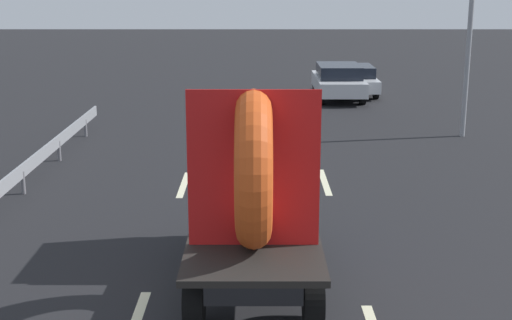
% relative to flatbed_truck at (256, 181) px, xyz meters
% --- Properties ---
extents(ground_plane, '(120.00, 120.00, 0.00)m').
position_rel_flatbed_truck_xyz_m(ground_plane, '(-0.03, 0.23, -1.62)').
color(ground_plane, black).
extents(flatbed_truck, '(2.02, 4.79, 3.39)m').
position_rel_flatbed_truck_xyz_m(flatbed_truck, '(0.00, 0.00, 0.00)').
color(flatbed_truck, black).
rests_on(flatbed_truck, ground_plane).
extents(distant_sedan, '(1.89, 4.41, 1.44)m').
position_rel_flatbed_truck_xyz_m(distant_sedan, '(3.46, 18.11, -0.85)').
color(distant_sedan, black).
rests_on(distant_sedan, ground_plane).
extents(traffic_light, '(0.42, 0.36, 5.71)m').
position_rel_flatbed_truck_xyz_m(traffic_light, '(6.63, 10.83, 2.11)').
color(traffic_light, gray).
rests_on(traffic_light, ground_plane).
extents(guardrail, '(0.10, 12.51, 0.71)m').
position_rel_flatbed_truck_xyz_m(guardrail, '(-5.40, 6.10, -1.10)').
color(guardrail, gray).
rests_on(guardrail, ground_plane).
extents(lane_dash_left_far, '(0.16, 2.21, 0.01)m').
position_rel_flatbed_truck_xyz_m(lane_dash_left_far, '(-1.73, 5.31, -1.62)').
color(lane_dash_left_far, beige).
rests_on(lane_dash_left_far, ground_plane).
extents(lane_dash_right_far, '(0.16, 2.32, 0.01)m').
position_rel_flatbed_truck_xyz_m(lane_dash_right_far, '(1.73, 5.54, -1.62)').
color(lane_dash_right_far, beige).
rests_on(lane_dash_right_far, ground_plane).
extents(oncoming_car, '(1.63, 3.80, 1.24)m').
position_rel_flatbed_truck_xyz_m(oncoming_car, '(4.33, 19.32, -0.96)').
color(oncoming_car, black).
rests_on(oncoming_car, ground_plane).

